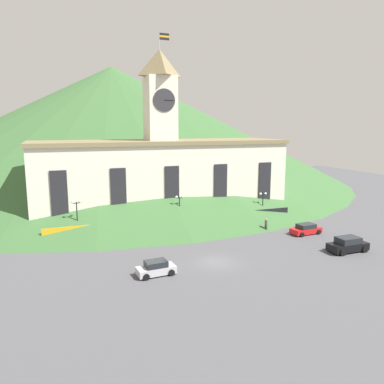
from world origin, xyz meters
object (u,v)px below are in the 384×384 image
Objects in this scene: street_lamp_center at (263,200)px; pedestrian at (266,224)px; street_lamp_left at (179,205)px; car_black_suv at (348,245)px; car_red_sedan at (306,229)px; street_lamp_far_right at (77,211)px; car_silver_hatch at (156,268)px.

street_lamp_center is 2.47× the size of pedestrian.
car_black_suv is at bearing -46.40° from street_lamp_left.
car_red_sedan is (1.85, -8.56, -2.70)m from street_lamp_center.
street_lamp_left is 1.09× the size of street_lamp_center.
street_lamp_far_right is 26.27m from pedestrian.
street_lamp_center is 6.42m from pedestrian.
street_lamp_far_right is at bearing -180.00° from street_lamp_left.
street_lamp_far_right is 34.40m from car_black_suv.
street_lamp_far_right reaches higher than car_black_suv.
pedestrian is at bearing -116.08° from street_lamp_center.
pedestrian is at bearing -68.66° from car_black_suv.
car_silver_hatch is at bearing -3.10° from car_black_suv.
street_lamp_left reaches higher than street_lamp_center.
car_red_sedan is 7.97m from car_black_suv.
car_silver_hatch reaches higher than car_red_sedan.
street_lamp_far_right is 1.16× the size of street_lamp_center.
car_silver_hatch is (6.54, -15.43, -3.13)m from street_lamp_far_right.
car_red_sedan is (23.49, 6.86, -0.02)m from car_silver_hatch.
car_red_sedan is at bearing -28.52° from street_lamp_left.
car_black_suv is (30.02, -16.53, -2.99)m from street_lamp_far_right.
street_lamp_center is 0.93× the size of car_black_suv.
street_lamp_far_right is 1.32× the size of car_silver_hatch.
street_lamp_far_right is 2.86× the size of pedestrian.
street_lamp_left is (14.28, 0.00, -0.18)m from street_lamp_far_right.
street_lamp_far_right reaches higher than street_lamp_left.
pedestrian is (-4.47, 3.20, 0.34)m from car_red_sedan.
pedestrian is (25.56, -5.36, -2.81)m from street_lamp_far_right.
street_lamp_left is 18.18m from car_red_sedan.
street_lamp_left is at bearing 146.83° from car_red_sedan.
pedestrian is at bearing -25.42° from street_lamp_left.
pedestrian is at bearing 139.77° from car_red_sedan.
street_lamp_center is 1.14× the size of car_silver_hatch.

